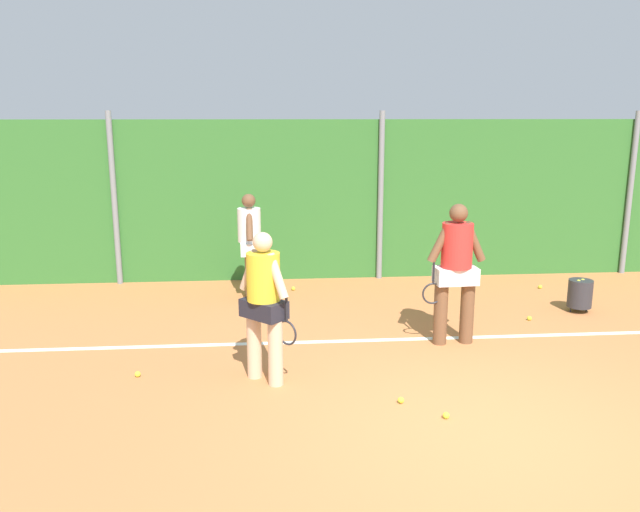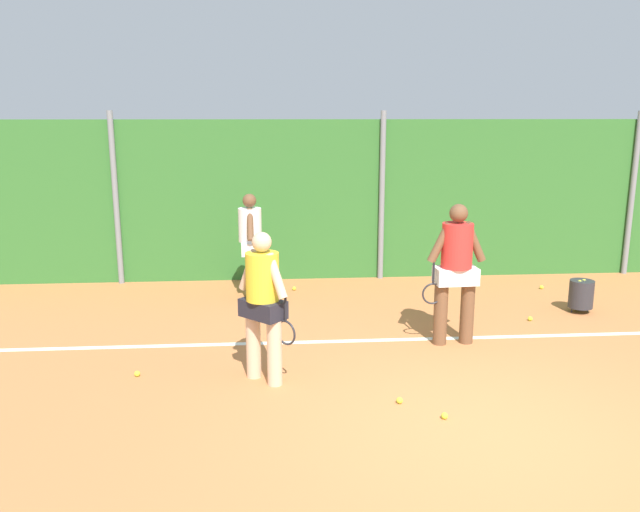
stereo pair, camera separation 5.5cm
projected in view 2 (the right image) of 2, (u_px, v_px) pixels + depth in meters
name	position (u px, v px, depth m)	size (l,w,h in m)	color
ground_plane	(436.00, 362.00, 7.69)	(24.93, 24.93, 0.00)	#C67542
hedge_fence_backdrop	(380.00, 200.00, 11.49)	(16.20, 0.25, 2.86)	#33702D
fence_post_left	(116.00, 199.00, 10.96)	(0.10, 0.10, 3.01)	gray
fence_post_center	(382.00, 197.00, 11.30)	(0.10, 0.10, 3.01)	gray
fence_post_right	(632.00, 194.00, 11.65)	(0.10, 0.10, 3.01)	gray
court_baseline_paint	(421.00, 339.00, 8.47)	(11.84, 0.10, 0.01)	white
player_foreground_near	(263.00, 299.00, 6.95)	(0.64, 0.56, 1.71)	beige
player_midcourt	(456.00, 267.00, 8.10)	(0.84, 0.40, 1.85)	brown
player_backcourt_far	(250.00, 241.00, 10.12)	(0.37, 0.72, 1.72)	brown
ball_hopper	(581.00, 294.00, 9.56)	(0.36, 0.36, 0.51)	#2D2D33
tennis_ball_0	(294.00, 288.00, 10.81)	(0.07, 0.07, 0.07)	#CCDB33
tennis_ball_1	(137.00, 374.00, 7.26)	(0.07, 0.07, 0.07)	#CCDB33
tennis_ball_2	(445.00, 416.00, 6.25)	(0.07, 0.07, 0.07)	#CCDB33
tennis_ball_3	(400.00, 400.00, 6.58)	(0.07, 0.07, 0.07)	#CCDB33
tennis_ball_4	(530.00, 319.00, 9.21)	(0.07, 0.07, 0.07)	#CCDB33
tennis_ball_5	(542.00, 287.00, 10.89)	(0.07, 0.07, 0.07)	#CCDB33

